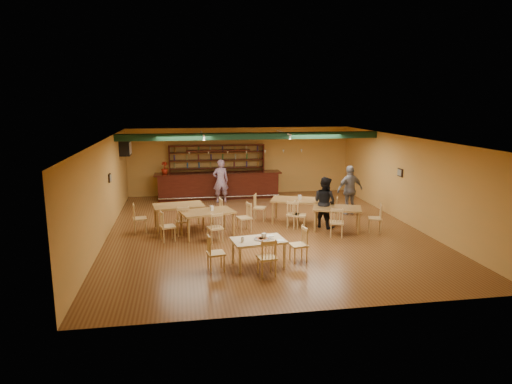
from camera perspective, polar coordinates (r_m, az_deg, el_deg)
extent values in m
plane|color=brown|center=(15.03, 1.01, -4.73)|extent=(12.00, 12.00, 0.00)
cube|color=black|center=(17.25, -0.64, 7.07)|extent=(10.00, 0.30, 0.25)
cube|color=silver|center=(17.66, -6.77, 7.32)|extent=(0.05, 2.50, 0.05)
cube|color=silver|center=(18.09, 3.49, 7.48)|extent=(0.05, 2.50, 0.05)
cube|color=silver|center=(18.62, -16.15, 5.34)|extent=(0.34, 0.70, 0.48)
cube|color=black|center=(15.58, -17.96, 1.70)|extent=(0.04, 0.34, 0.28)
cube|color=black|center=(16.72, 17.72, 2.35)|extent=(0.04, 0.34, 0.28)
cube|color=#35100A|center=(19.74, -4.74, 0.85)|extent=(5.45, 0.85, 1.13)
cube|color=#35100A|center=(20.27, -4.92, 2.77)|extent=(4.22, 0.40, 2.28)
imported|color=maroon|center=(19.56, -11.45, 3.01)|extent=(0.37, 0.37, 0.52)
cube|color=olive|center=(15.23, -9.69, -3.09)|extent=(1.76, 1.21, 0.81)
cube|color=olive|center=(15.90, 4.97, -2.34)|extent=(1.87, 1.48, 0.82)
cube|color=olive|center=(14.30, -6.15, -3.97)|extent=(1.81, 1.35, 0.81)
cube|color=olive|center=(15.08, 10.13, -3.34)|extent=(1.76, 1.38, 0.77)
cube|color=tan|center=(11.71, 0.30, -7.66)|extent=(1.43, 1.02, 0.71)
cylinder|color=silver|center=(11.62, 0.76, -5.95)|extent=(0.50, 0.50, 0.01)
cylinder|color=#EAE5C6|center=(11.39, -1.71, -6.06)|extent=(0.08, 0.08, 0.11)
cube|color=white|center=(11.83, 1.73, -5.58)|extent=(0.21, 0.17, 0.03)
cube|color=silver|center=(11.68, 1.41, -5.80)|extent=(0.30, 0.27, 0.00)
cylinder|color=white|center=(11.52, 3.02, -6.12)|extent=(0.25, 0.25, 0.01)
imported|color=#7C479B|center=(18.88, -4.48, 1.41)|extent=(0.70, 0.50, 1.81)
imported|color=black|center=(15.27, 8.65, -1.28)|extent=(1.01, 1.06, 1.72)
imported|color=gray|center=(17.20, 11.76, 0.26)|extent=(1.15, 0.68, 1.84)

